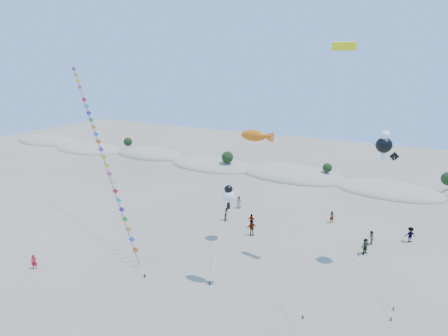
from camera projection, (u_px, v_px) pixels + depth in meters
dune_ridge at (298, 176)px, 66.25m from camera, size 145.30×11.49×5.57m
kite_train at (100, 147)px, 43.85m from camera, size 21.54×13.48×19.49m
fish_kite at (257, 136)px, 31.05m from camera, size 6.96×3.51×14.41m
cartoon_kite_low at (228, 195)px, 41.86m from camera, size 3.17×9.77×6.59m
cartoon_kite_high at (384, 143)px, 34.91m from camera, size 3.65×8.10×13.71m
parafoil_kite at (344, 52)px, 32.95m from camera, size 4.79×16.89×21.55m
dark_kite at (393, 195)px, 35.82m from camera, size 2.09×12.63×10.98m
flyer_foreground at (34, 262)px, 36.99m from camera, size 0.66×0.63×1.53m
beachgoers at (335, 231)px, 43.38m from camera, size 30.12×8.73×1.90m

